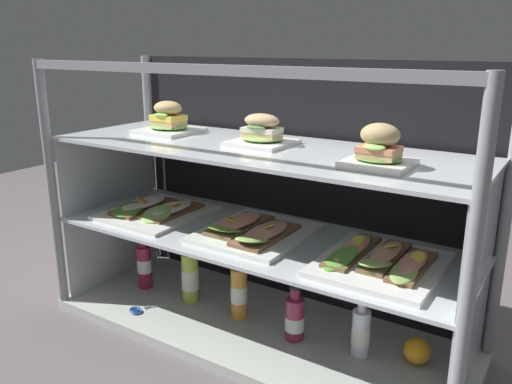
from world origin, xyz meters
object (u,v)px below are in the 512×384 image
at_px(orange_fruit_beside_bottles, 417,351).
at_px(juice_bottle_tucked_behind, 295,318).
at_px(plated_roll_sandwich_right_of_center, 379,150).
at_px(juice_bottle_back_left, 190,276).
at_px(plated_roll_sandwich_center, 261,134).
at_px(juice_bottle_front_middle, 144,265).
at_px(open_sandwich_tray_near_right_corner, 381,262).
at_px(plated_roll_sandwich_mid_left, 168,121).
at_px(open_sandwich_tray_center, 155,210).
at_px(open_sandwich_tray_mid_right, 252,231).
at_px(juice_bottle_near_post, 240,291).
at_px(kitchen_scissors, 141,309).
at_px(juice_bottle_back_right, 361,332).

bearing_deg(orange_fruit_beside_bottles, juice_bottle_tucked_behind, -167.66).
bearing_deg(plated_roll_sandwich_right_of_center, juice_bottle_back_left, 174.72).
relative_size(plated_roll_sandwich_center, juice_bottle_front_middle, 0.85).
bearing_deg(open_sandwich_tray_near_right_corner, plated_roll_sandwich_mid_left, 175.01).
xyz_separation_m(plated_roll_sandwich_right_of_center, open_sandwich_tray_center, (-0.88, 0.04, -0.34)).
height_order(open_sandwich_tray_near_right_corner, juice_bottle_tucked_behind, open_sandwich_tray_near_right_corner).
xyz_separation_m(plated_roll_sandwich_mid_left, open_sandwich_tray_mid_right, (0.42, -0.06, -0.33)).
bearing_deg(open_sandwich_tray_center, open_sandwich_tray_mid_right, 1.19).
bearing_deg(juice_bottle_front_middle, juice_bottle_back_left, 2.91).
height_order(open_sandwich_tray_near_right_corner, juice_bottle_front_middle, open_sandwich_tray_near_right_corner).
relative_size(open_sandwich_tray_near_right_corner, juice_bottle_near_post, 1.52).
bearing_deg(plated_roll_sandwich_right_of_center, juice_bottle_tucked_behind, 169.83).
distance_m(plated_roll_sandwich_center, kitchen_scissors, 0.82).
height_order(plated_roll_sandwich_right_of_center, juice_bottle_near_post, plated_roll_sandwich_right_of_center).
xyz_separation_m(plated_roll_sandwich_center, juice_bottle_back_left, (-0.30, -0.03, -0.58)).
height_order(open_sandwich_tray_center, juice_bottle_back_right, open_sandwich_tray_center).
bearing_deg(kitchen_scissors, open_sandwich_tray_near_right_corner, 8.77).
bearing_deg(open_sandwich_tray_mid_right, juice_bottle_back_left, 176.07).
xyz_separation_m(plated_roll_sandwich_mid_left, plated_roll_sandwich_right_of_center, (0.86, -0.11, 0.00)).
distance_m(open_sandwich_tray_mid_right, orange_fruit_beside_bottles, 0.65).
xyz_separation_m(open_sandwich_tray_near_right_corner, juice_bottle_back_right, (-0.06, 0.04, -0.28)).
distance_m(open_sandwich_tray_near_right_corner, juice_bottle_back_left, 0.80).
distance_m(plated_roll_sandwich_right_of_center, orange_fruit_beside_bottles, 0.67).
bearing_deg(juice_bottle_front_middle, plated_roll_sandwich_mid_left, 25.66).
bearing_deg(kitchen_scissors, juice_bottle_front_middle, 129.02).
height_order(plated_roll_sandwich_center, plated_roll_sandwich_right_of_center, plated_roll_sandwich_right_of_center).
bearing_deg(plated_roll_sandwich_right_of_center, kitchen_scissors, -173.49).
xyz_separation_m(open_sandwich_tray_center, juice_bottle_back_right, (0.83, 0.04, -0.27)).
xyz_separation_m(open_sandwich_tray_mid_right, kitchen_scissors, (-0.41, -0.14, -0.35)).
xyz_separation_m(plated_roll_sandwich_right_of_center, open_sandwich_tray_near_right_corner, (0.01, 0.04, -0.33)).
distance_m(plated_roll_sandwich_mid_left, juice_bottle_tucked_behind, 0.85).
bearing_deg(kitchen_scissors, orange_fruit_beside_bottles, 13.40).
xyz_separation_m(plated_roll_sandwich_center, juice_bottle_tucked_behind, (0.17, -0.05, -0.60)).
xyz_separation_m(juice_bottle_tucked_behind, kitchen_scissors, (-0.58, -0.15, -0.07)).
height_order(open_sandwich_tray_mid_right, juice_bottle_near_post, open_sandwich_tray_mid_right).
bearing_deg(juice_bottle_near_post, open_sandwich_tray_mid_right, -15.86).
height_order(open_sandwich_tray_mid_right, kitchen_scissors, open_sandwich_tray_mid_right).
height_order(juice_bottle_back_left, juice_bottle_tucked_behind, juice_bottle_back_left).
height_order(juice_bottle_tucked_behind, juice_bottle_back_right, juice_bottle_back_right).
bearing_deg(juice_bottle_back_left, open_sandwich_tray_mid_right, -3.93).
distance_m(plated_roll_sandwich_mid_left, plated_roll_sandwich_right_of_center, 0.87).
bearing_deg(open_sandwich_tray_near_right_corner, juice_bottle_back_left, 177.57).
relative_size(plated_roll_sandwich_right_of_center, juice_bottle_back_left, 0.73).
relative_size(plated_roll_sandwich_center, kitchen_scissors, 1.18).
relative_size(open_sandwich_tray_mid_right, open_sandwich_tray_near_right_corner, 1.02).
height_order(open_sandwich_tray_center, juice_bottle_tucked_behind, open_sandwich_tray_center).
distance_m(plated_roll_sandwich_center, juice_bottle_front_middle, 0.79).
bearing_deg(plated_roll_sandwich_mid_left, plated_roll_sandwich_center, -2.01).
bearing_deg(plated_roll_sandwich_center, kitchen_scissors, -154.66).
distance_m(plated_roll_sandwich_mid_left, open_sandwich_tray_center, 0.34).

